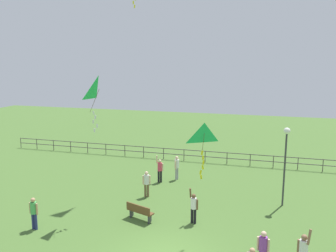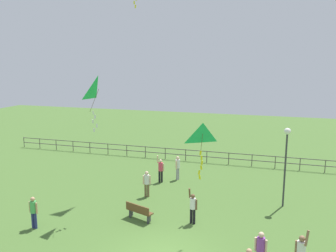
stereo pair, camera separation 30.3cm
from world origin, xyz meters
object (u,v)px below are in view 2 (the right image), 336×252
(kite_0, at_px, (203,136))
(kite_3, at_px, (98,91))
(lamppost, at_px, (286,150))
(person_5, at_px, (178,166))
(person_7, at_px, (161,169))
(person_4, at_px, (193,206))
(person_2, at_px, (261,249))
(park_bench, at_px, (139,211))
(person_3, at_px, (33,210))
(person_6, at_px, (147,182))

(kite_0, xyz_separation_m, kite_3, (-5.39, 0.97, 1.70))
(lamppost, relative_size, person_5, 2.72)
(kite_3, bearing_deg, kite_0, -10.20)
(lamppost, bearing_deg, kite_3, -155.99)
(person_5, xyz_separation_m, person_7, (-0.94, -0.84, -0.01))
(person_4, bearing_deg, person_5, 111.78)
(person_5, bearing_deg, person_7, -138.22)
(person_2, bearing_deg, park_bench, 155.26)
(lamppost, distance_m, kite_3, 10.40)
(person_5, relative_size, kite_0, 0.64)
(person_3, distance_m, kite_0, 8.91)
(lamppost, distance_m, person_7, 8.23)
(person_2, relative_size, person_3, 1.02)
(person_2, relative_size, person_6, 1.04)
(park_bench, xyz_separation_m, person_3, (-4.50, -2.31, 0.45))
(kite_0, bearing_deg, person_6, 135.03)
(person_2, relative_size, kite_3, 0.59)
(lamppost, relative_size, park_bench, 2.86)
(lamppost, bearing_deg, person_4, -141.04)
(person_4, height_order, person_7, person_7)
(person_6, bearing_deg, person_7, 89.85)
(person_5, height_order, kite_0, kite_0)
(lamppost, distance_m, park_bench, 8.51)
(person_3, distance_m, person_6, 6.54)
(person_7, relative_size, kite_0, 0.72)
(park_bench, height_order, person_4, person_4)
(park_bench, relative_size, person_4, 0.86)
(person_5, relative_size, person_7, 0.89)
(park_bench, bearing_deg, lamppost, 28.99)
(person_3, distance_m, person_5, 9.99)
(person_2, distance_m, person_5, 10.92)
(lamppost, height_order, person_4, lamppost)
(lamppost, distance_m, person_3, 13.31)
(person_2, bearing_deg, person_3, 177.35)
(lamppost, distance_m, person_2, 7.14)
(lamppost, height_order, kite_3, kite_3)
(person_2, height_order, person_3, person_2)
(person_7, distance_m, kite_3, 8.11)
(person_4, relative_size, person_5, 1.11)
(person_7, bearing_deg, person_5, 41.78)
(park_bench, bearing_deg, person_2, -24.74)
(person_6, bearing_deg, person_5, 74.64)
(person_2, relative_size, person_5, 1.00)
(person_5, bearing_deg, person_2, -57.99)
(lamppost, bearing_deg, person_6, -173.37)
(person_3, xyz_separation_m, kite_0, (7.92, 1.22, 3.90))
(person_3, relative_size, kite_0, 0.63)
(person_5, height_order, kite_3, kite_3)
(person_4, height_order, person_5, person_4)
(kite_3, bearing_deg, lamppost, 24.01)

